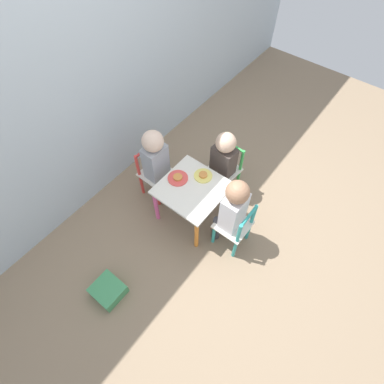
{
  "coord_description": "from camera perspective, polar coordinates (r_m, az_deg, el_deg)",
  "views": [
    {
      "loc": [
        -1.12,
        -0.88,
        2.41
      ],
      "look_at": [
        0.0,
        0.0,
        0.36
      ],
      "focal_mm": 28.0,
      "sensor_mm": 36.0,
      "label": 1
    }
  ],
  "objects": [
    {
      "name": "ground_plane",
      "position": [
        2.8,
        -0.0,
        -4.25
      ],
      "size": [
        6.0,
        6.0,
        0.0
      ],
      "primitive_type": "plane",
      "color": "#8C755B"
    },
    {
      "name": "house_wall",
      "position": [
        2.39,
        -19.18,
        24.7
      ],
      "size": [
        6.0,
        0.06,
        2.6
      ],
      "color": "#B2C1CC",
      "rests_on": "ground_plane"
    },
    {
      "name": "kids_table",
      "position": [
        2.5,
        -0.0,
        -0.09
      ],
      "size": [
        0.51,
        0.51,
        0.43
      ],
      "color": "silver",
      "rests_on": "ground_plane"
    },
    {
      "name": "chair_red",
      "position": [
        2.77,
        -7.16,
        3.56
      ],
      "size": [
        0.26,
        0.26,
        0.53
      ],
      "rotation": [
        0.0,
        0.0,
        -0.02
      ],
      "color": "silver",
      "rests_on": "ground_plane"
    },
    {
      "name": "chair_green",
      "position": [
        2.79,
        6.3,
        4.24
      ],
      "size": [
        0.28,
        0.28,
        0.53
      ],
      "rotation": [
        0.0,
        0.0,
        -1.66
      ],
      "color": "silver",
      "rests_on": "ground_plane"
    },
    {
      "name": "chair_teal",
      "position": [
        2.46,
        8.21,
        -6.58
      ],
      "size": [
        0.26,
        0.26,
        0.53
      ],
      "rotation": [
        0.0,
        0.0,
        -3.14
      ],
      "color": "silver",
      "rests_on": "ground_plane"
    },
    {
      "name": "child_back",
      "position": [
        2.56,
        -6.73,
        6.06
      ],
      "size": [
        0.2,
        0.23,
        0.79
      ],
      "rotation": [
        0.0,
        0.0,
        -0.02
      ],
      "color": "#7A6B5B",
      "rests_on": "ground_plane"
    },
    {
      "name": "child_right",
      "position": [
        2.61,
        5.83,
        6.12
      ],
      "size": [
        0.23,
        0.21,
        0.73
      ],
      "rotation": [
        0.0,
        0.0,
        -1.66
      ],
      "color": "#7A6B5B",
      "rests_on": "ground_plane"
    },
    {
      "name": "child_front",
      "position": [
        2.28,
        7.66,
        -3.09
      ],
      "size": [
        0.2,
        0.22,
        0.8
      ],
      "rotation": [
        0.0,
        0.0,
        -3.14
      ],
      "color": "#38383D",
      "rests_on": "ground_plane"
    },
    {
      "name": "plate_back",
      "position": [
        2.49,
        -2.72,
        2.71
      ],
      "size": [
        0.17,
        0.17,
        0.03
      ],
      "color": "#E54C47",
      "rests_on": "kids_table"
    },
    {
      "name": "plate_right",
      "position": [
        2.51,
        2.13,
        3.16
      ],
      "size": [
        0.15,
        0.15,
        0.03
      ],
      "color": "#EADB66",
      "rests_on": "kids_table"
    },
    {
      "name": "storage_bin",
      "position": [
        2.55,
        -15.68,
        -17.58
      ],
      "size": [
        0.22,
        0.23,
        0.1
      ],
      "color": "#3D8E56",
      "rests_on": "ground_plane"
    }
  ]
}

